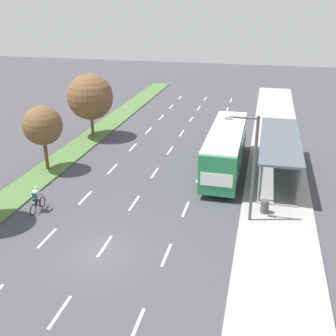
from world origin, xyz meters
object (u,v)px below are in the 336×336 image
(bus_shelter, at_px, (283,153))
(streetlight, at_px, (251,162))
(trash_bin, at_px, (265,206))
(cyclist, at_px, (37,200))
(bus, at_px, (226,146))
(median_tree_second, at_px, (43,126))
(median_tree_third, at_px, (90,97))

(bus_shelter, height_order, streetlight, streetlight)
(trash_bin, bearing_deg, cyclist, -168.42)
(bus_shelter, bearing_deg, bus, 179.65)
(bus_shelter, relative_size, cyclist, 6.13)
(bus, height_order, median_tree_second, median_tree_second)
(bus_shelter, relative_size, median_tree_second, 2.19)
(bus, height_order, cyclist, bus)
(bus, bearing_deg, median_tree_second, -166.71)
(cyclist, relative_size, trash_bin, 2.14)
(median_tree_third, bearing_deg, cyclist, -80.20)
(bus_shelter, bearing_deg, streetlight, -105.45)
(median_tree_third, xyz_separation_m, trash_bin, (16.65, -11.91, -3.42))
(cyclist, relative_size, streetlight, 0.28)
(bus, xyz_separation_m, median_tree_second, (-13.62, -3.22, 1.61))
(bus, height_order, streetlight, streetlight)
(bus, relative_size, streetlight, 1.74)
(median_tree_second, relative_size, median_tree_third, 0.84)
(median_tree_second, height_order, median_tree_third, median_tree_third)
(bus, distance_m, median_tree_second, 14.09)
(median_tree_second, bearing_deg, bus_shelter, 10.11)
(median_tree_second, height_order, streetlight, streetlight)
(bus_shelter, bearing_deg, median_tree_second, -169.89)
(cyclist, distance_m, median_tree_third, 15.36)
(cyclist, xyz_separation_m, median_tree_third, (-2.56, 14.80, 3.21))
(median_tree_second, height_order, trash_bin, median_tree_second)
(median_tree_third, bearing_deg, trash_bin, -35.57)
(trash_bin, bearing_deg, streetlight, -132.49)
(median_tree_second, relative_size, trash_bin, 5.98)
(cyclist, xyz_separation_m, streetlight, (13.07, 1.76, 3.10))
(median_tree_second, bearing_deg, cyclist, -66.32)
(bus_shelter, distance_m, median_tree_third, 18.66)
(cyclist, xyz_separation_m, median_tree_second, (-2.72, 6.21, 2.89))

